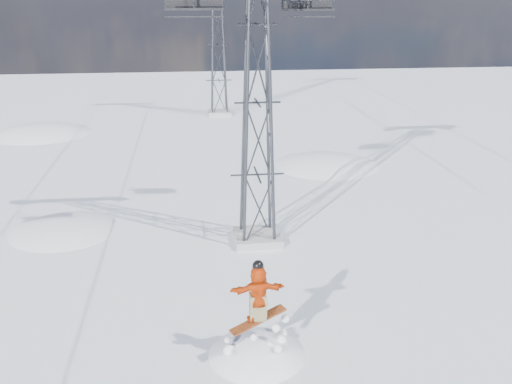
% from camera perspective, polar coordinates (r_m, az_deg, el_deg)
% --- Properties ---
extents(ground, '(120.00, 120.00, 0.00)m').
position_cam_1_polar(ground, '(15.66, 0.84, -17.02)').
color(ground, white).
rests_on(ground, ground).
extents(snow_terrain, '(39.00, 37.00, 22.00)m').
position_cam_1_polar(snow_terrain, '(38.77, -10.67, -10.20)').
color(snow_terrain, white).
rests_on(snow_terrain, ground).
extents(lift_tower_near, '(5.20, 1.80, 11.43)m').
position_cam_1_polar(lift_tower_near, '(21.00, 0.15, 8.85)').
color(lift_tower_near, '#999999').
rests_on(lift_tower_near, ground).
extents(lift_tower_far, '(5.20, 1.80, 11.43)m').
position_cam_1_polar(lift_tower_far, '(45.73, -3.82, 14.46)').
color(lift_tower_far, '#999999').
rests_on(lift_tower_far, ground).
extents(lift_chair_near, '(1.88, 0.54, 2.33)m').
position_cam_1_polar(lift_chair_near, '(19.33, -6.23, 18.33)').
color(lift_chair_near, black).
rests_on(lift_chair_near, ground).
extents(lift_chair_mid, '(1.99, 0.57, 2.46)m').
position_cam_1_polar(lift_chair_mid, '(23.09, 5.19, 18.23)').
color(lift_chair_mid, black).
rests_on(lift_chair_mid, ground).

